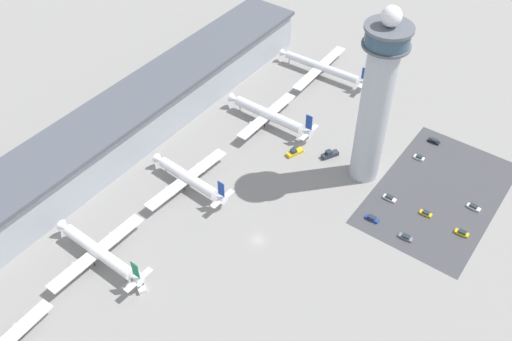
{
  "coord_description": "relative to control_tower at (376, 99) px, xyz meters",
  "views": [
    {
      "loc": [
        -97.86,
        -70.67,
        147.58
      ],
      "look_at": [
        16.75,
        13.06,
        11.6
      ],
      "focal_mm": 40.0,
      "sensor_mm": 36.0,
      "label": 1
    }
  ],
  "objects": [
    {
      "name": "airplane_gate_delta",
      "position": [
        2.97,
        45.19,
        -29.53
      ],
      "size": [
        34.99,
        39.98,
        13.05
      ],
      "color": "silver",
      "rests_on": "ground"
    },
    {
      "name": "service_truck_baggage",
      "position": [
        0.51,
        14.8,
        -33.03
      ],
      "size": [
        7.11,
        5.18,
        3.05
      ],
      "color": "black",
      "rests_on": "ground"
    },
    {
      "name": "control_tower",
      "position": [
        0.0,
        0.0,
        0.0
      ],
      "size": [
        15.32,
        15.32,
        67.6
      ],
      "color": "#ADB2BC",
      "rests_on": "ground"
    },
    {
      "name": "car_yellow_taxi",
      "position": [
        -6.67,
        -40.84,
        -33.51
      ],
      "size": [
        2.01,
        4.77,
        1.51
      ],
      "color": "black",
      "rests_on": "ground"
    },
    {
      "name": "service_truck_catering",
      "position": [
        -6.25,
        26.49,
        -33.25
      ],
      "size": [
        7.21,
        4.69,
        2.45
      ],
      "color": "black",
      "rests_on": "ground"
    },
    {
      "name": "car_white_wagon",
      "position": [
        32.0,
        -14.12,
        -33.49
      ],
      "size": [
        1.89,
        4.58,
        1.56
      ],
      "color": "black",
      "rests_on": "ground"
    },
    {
      "name": "car_navy_sedan",
      "position": [
        -5.6,
        -27.43,
        -33.56
      ],
      "size": [
        1.9,
        4.37,
        1.38
      ],
      "color": "black",
      "rests_on": "ground"
    },
    {
      "name": "ground_plane",
      "position": [
        -49.0,
        12.86,
        -34.09
      ],
      "size": [
        1000.0,
        1000.0,
        0.0
      ],
      "primitive_type": "plane",
      "color": "gray"
    },
    {
      "name": "car_grey_coupe",
      "position": [
        -6.43,
        -14.01,
        -33.52
      ],
      "size": [
        1.82,
        4.76,
        1.49
      ],
      "color": "black",
      "rests_on": "ground"
    },
    {
      "name": "car_green_van",
      "position": [
        -19.48,
        -26.46,
        -33.55
      ],
      "size": [
        1.91,
        4.82,
        1.41
      ],
      "color": "black",
      "rests_on": "ground"
    },
    {
      "name": "airplane_gate_echo",
      "position": [
        45.43,
        46.05,
        -29.81
      ],
      "size": [
        40.54,
        43.89,
        11.54
      ],
      "color": "silver",
      "rests_on": "ground"
    },
    {
      "name": "car_blue_compact",
      "position": [
        6.97,
        -39.75,
        -33.52
      ],
      "size": [
        1.96,
        4.86,
        1.48
      ],
      "color": "black",
      "rests_on": "ground"
    },
    {
      "name": "terminal_building",
      "position": [
        -49.0,
        82.86,
        -24.93
      ],
      "size": [
        216.01,
        25.0,
        18.12
      ],
      "color": "#A3A8B2",
      "rests_on": "ground"
    },
    {
      "name": "car_red_hatchback",
      "position": [
        -18.68,
        -13.53,
        -33.52
      ],
      "size": [
        1.83,
        4.75,
        1.48
      ],
      "color": "black",
      "rests_on": "ground"
    },
    {
      "name": "parking_lot_surface",
      "position": [
        6.63,
        -26.91,
        -34.09
      ],
      "size": [
        64.0,
        40.0,
        0.01
      ],
      "primitive_type": "cube",
      "color": "#424247",
      "rests_on": "ground"
    },
    {
      "name": "airplane_gate_charlie",
      "position": [
        -43.48,
        47.77,
        -30.01
      ],
      "size": [
        38.14,
        34.76,
        12.16
      ],
      "color": "white",
      "rests_on": "ground"
    },
    {
      "name": "service_truck_fuel",
      "position": [
        -84.89,
        32.1,
        -33.11
      ],
      "size": [
        6.15,
        8.42,
        2.84
      ],
      "color": "black",
      "rests_on": "ground"
    },
    {
      "name": "airplane_gate_bravo",
      "position": [
        -85.65,
        48.58,
        -29.64
      ],
      "size": [
        36.91,
        37.55,
        12.47
      ],
      "color": "white",
      "rests_on": "ground"
    },
    {
      "name": "car_black_suv",
      "position": [
        19.65,
        -13.45,
        -33.54
      ],
      "size": [
        1.89,
        4.07,
        1.42
      ],
      "color": "black",
      "rests_on": "ground"
    }
  ]
}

